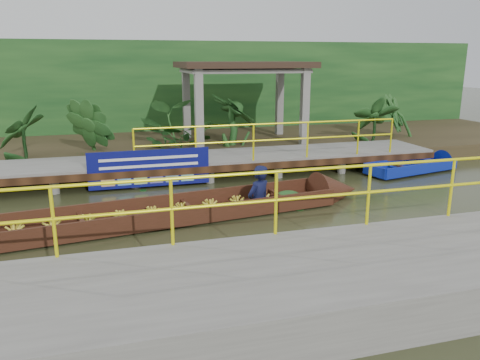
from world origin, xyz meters
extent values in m
plane|color=#303219|center=(0.00, 0.00, 0.00)|extent=(80.00, 80.00, 0.00)
cube|color=#2F2817|center=(0.00, 7.50, 0.23)|extent=(30.00, 8.00, 0.45)
cube|color=slate|center=(0.00, 3.50, 0.50)|extent=(16.00, 2.00, 0.15)
cube|color=black|center=(0.00, 2.50, 0.42)|extent=(16.00, 0.12, 0.18)
cylinder|color=yellow|center=(2.75, 2.55, 1.57)|extent=(7.50, 0.05, 0.05)
cylinder|color=yellow|center=(2.75, 2.55, 1.12)|extent=(7.50, 0.05, 0.05)
cylinder|color=yellow|center=(2.75, 2.55, 1.07)|extent=(0.05, 0.05, 1.00)
cylinder|color=slate|center=(-4.00, 2.70, 0.22)|extent=(0.24, 0.24, 0.55)
cylinder|color=slate|center=(-4.00, 4.30, 0.22)|extent=(0.24, 0.24, 0.55)
cylinder|color=slate|center=(-2.00, 2.70, 0.22)|extent=(0.24, 0.24, 0.55)
cylinder|color=slate|center=(-2.00, 4.30, 0.22)|extent=(0.24, 0.24, 0.55)
cylinder|color=slate|center=(0.00, 2.70, 0.22)|extent=(0.24, 0.24, 0.55)
cylinder|color=slate|center=(0.00, 4.30, 0.22)|extent=(0.24, 0.24, 0.55)
cylinder|color=slate|center=(2.00, 2.70, 0.22)|extent=(0.24, 0.24, 0.55)
cylinder|color=slate|center=(2.00, 4.30, 0.22)|extent=(0.24, 0.24, 0.55)
cylinder|color=slate|center=(4.00, 2.70, 0.22)|extent=(0.24, 0.24, 0.55)
cylinder|color=slate|center=(4.00, 4.30, 0.22)|extent=(0.24, 0.24, 0.55)
cylinder|color=slate|center=(6.00, 2.70, 0.22)|extent=(0.24, 0.24, 0.55)
cylinder|color=slate|center=(6.00, 4.30, 0.22)|extent=(0.24, 0.24, 0.55)
cylinder|color=slate|center=(0.00, 2.70, 0.22)|extent=(0.24, 0.24, 0.55)
cube|color=slate|center=(1.00, -4.20, 0.30)|extent=(18.00, 2.40, 0.70)
cylinder|color=yellow|center=(1.00, -3.05, 1.65)|extent=(10.00, 0.05, 0.05)
cylinder|color=yellow|center=(1.00, -3.05, 1.20)|extent=(10.00, 0.05, 0.05)
cylinder|color=yellow|center=(1.00, -3.05, 1.15)|extent=(0.05, 0.05, 1.00)
cube|color=slate|center=(1.20, 5.10, 1.60)|extent=(0.25, 0.25, 2.80)
cube|color=slate|center=(4.80, 5.10, 1.60)|extent=(0.25, 0.25, 2.80)
cube|color=slate|center=(1.20, 7.50, 1.60)|extent=(0.25, 0.25, 2.80)
cube|color=slate|center=(4.80, 7.50, 1.60)|extent=(0.25, 0.25, 2.80)
cube|color=slate|center=(3.00, 6.30, 2.90)|extent=(4.00, 2.60, 0.12)
cube|color=#2F2117|center=(3.00, 6.30, 3.10)|extent=(4.40, 3.00, 0.20)
cube|color=#123B17|center=(0.00, 10.00, 2.00)|extent=(30.00, 0.80, 4.00)
cube|color=#321A0D|center=(-1.13, -0.20, 0.07)|extent=(8.83, 2.28, 0.07)
cube|color=#321A0D|center=(-1.21, 0.34, 0.22)|extent=(8.69, 1.26, 0.37)
cube|color=#321A0D|center=(-1.06, -0.75, 0.22)|extent=(8.69, 1.26, 0.37)
cone|color=#321A0D|center=(3.69, 0.46, 0.15)|extent=(1.23, 1.19, 1.05)
ellipsoid|color=#123B17|center=(2.34, 0.28, 0.18)|extent=(0.67, 0.56, 0.28)
imported|color=#0E1134|center=(1.58, 0.17, 0.99)|extent=(0.78, 0.70, 1.79)
cube|color=#0D2198|center=(7.00, 2.16, 0.10)|extent=(3.03, 1.48, 0.10)
cube|color=#0D2198|center=(6.91, 2.59, 0.21)|extent=(2.85, 0.69, 0.29)
cube|color=#0D2198|center=(7.09, 1.74, 0.21)|extent=(2.85, 0.69, 0.29)
cube|color=#0D2198|center=(5.58, 1.85, 0.21)|extent=(0.25, 0.86, 0.29)
cone|color=#0D2198|center=(8.61, 2.52, 0.16)|extent=(0.74, 0.92, 0.81)
cube|color=black|center=(6.53, 2.06, 0.25)|extent=(0.28, 0.87, 0.05)
cube|color=#0C0F62|center=(-0.63, 2.48, 0.55)|extent=(3.11, 0.03, 0.97)
cube|color=white|center=(-0.63, 2.46, 0.82)|extent=(2.52, 0.01, 0.07)
cube|color=white|center=(-0.63, 2.46, 0.62)|extent=(2.52, 0.01, 0.07)
imported|color=#123B17|center=(-4.00, 5.30, 1.30)|extent=(1.37, 1.37, 1.71)
imported|color=#123B17|center=(-2.00, 5.30, 1.30)|extent=(1.37, 1.37, 1.71)
imported|color=#123B17|center=(0.50, 5.30, 1.30)|extent=(1.37, 1.37, 1.71)
imported|color=#123B17|center=(2.50, 5.30, 1.30)|extent=(1.37, 1.37, 1.71)
imported|color=#123B17|center=(7.50, 5.30, 1.30)|extent=(1.37, 1.37, 1.71)
imported|color=#123B17|center=(9.00, 5.30, 1.30)|extent=(1.37, 1.37, 1.71)
camera|label=1|loc=(-1.60, -9.49, 3.30)|focal=35.00mm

